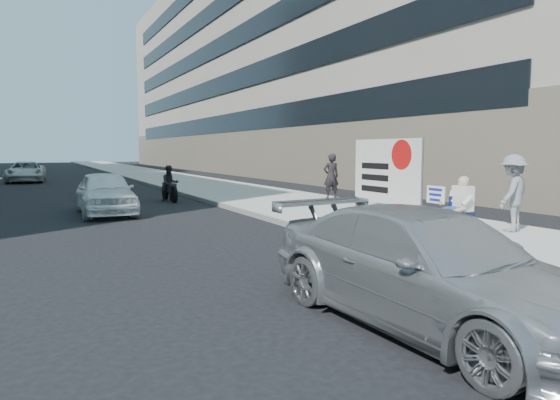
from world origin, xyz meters
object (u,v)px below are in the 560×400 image
seated_protester (457,202)px  parked_sedan (429,269)px  protest_banner (386,171)px  white_sedan_far (26,172)px  white_sedan_near (105,192)px  jogger (513,193)px  pedestrian_woman (331,176)px  motorcycle (170,185)px

seated_protester → parked_sedan: seated_protester is taller
protest_banner → white_sedan_far: size_ratio=0.65×
protest_banner → white_sedan_near: (-7.25, 4.87, -0.71)m
protest_banner → parked_sedan: size_ratio=0.66×
jogger → white_sedan_far: jogger is taller
parked_sedan → pedestrian_woman: bearing=58.5°
pedestrian_woman → white_sedan_far: (-10.63, 19.07, -0.37)m
parked_sedan → white_sedan_far: bearing=94.1°
jogger → white_sedan_near: (-7.82, 8.75, -0.35)m
jogger → motorcycle: jogger is taller
parked_sedan → white_sedan_far: (-4.33, 31.09, -0.02)m
seated_protester → jogger: jogger is taller
white_sedan_near → white_sedan_far: white_sedan_near is taller
parked_sedan → white_sedan_near: (-1.97, 12.30, 0.02)m
white_sedan_far → jogger: bearing=-66.1°
seated_protester → protest_banner: size_ratio=0.43×
motorcycle → jogger: bearing=-68.3°
white_sedan_far → pedestrian_woman: bearing=-57.3°
pedestrian_woman → motorcycle: bearing=-22.5°
seated_protester → motorcycle: 12.04m
pedestrian_woman → parked_sedan: 13.58m
protest_banner → parked_sedan: (-5.28, -7.43, -0.73)m
seated_protester → pedestrian_woman: 8.45m
parked_sedan → white_sedan_far: size_ratio=0.99×
white_sedan_near → motorcycle: 4.12m
motorcycle → white_sedan_far: bearing=106.8°
motorcycle → parked_sedan: bearing=-94.6°
white_sedan_far → motorcycle: size_ratio=2.29×
white_sedan_far → seated_protester: bearing=-68.7°
jogger → protest_banner: size_ratio=0.58×
parked_sedan → white_sedan_near: 12.46m
white_sedan_near → parked_sedan: bearing=-80.0°
pedestrian_woman → parked_sedan: bearing=70.9°
parked_sedan → motorcycle: size_ratio=2.26×
jogger → protest_banner: protest_banner is taller
seated_protester → white_sedan_far: 28.65m
pedestrian_woman → protest_banner: size_ratio=0.57×
seated_protester → white_sedan_far: size_ratio=0.28×
jogger → protest_banner: 3.94m
white_sedan_near → seated_protester: bearing=-52.4°
jogger → white_sedan_far: (-10.18, 27.54, -0.39)m
seated_protester → parked_sedan: (-4.37, -3.79, -0.20)m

